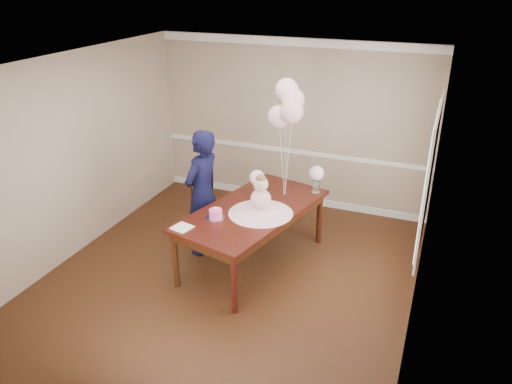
% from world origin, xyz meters
% --- Properties ---
extents(floor, '(4.50, 5.00, 0.00)m').
position_xyz_m(floor, '(0.00, 0.00, 0.00)').
color(floor, black).
rests_on(floor, ground).
extents(ceiling, '(4.50, 5.00, 0.02)m').
position_xyz_m(ceiling, '(0.00, 0.00, 2.70)').
color(ceiling, white).
rests_on(ceiling, wall_back).
extents(wall_back, '(4.50, 0.02, 2.70)m').
position_xyz_m(wall_back, '(0.00, 2.50, 1.35)').
color(wall_back, tan).
rests_on(wall_back, floor).
extents(wall_front, '(4.50, 0.02, 2.70)m').
position_xyz_m(wall_front, '(0.00, -2.50, 1.35)').
color(wall_front, tan).
rests_on(wall_front, floor).
extents(wall_left, '(0.02, 5.00, 2.70)m').
position_xyz_m(wall_left, '(-2.25, 0.00, 1.35)').
color(wall_left, tan).
rests_on(wall_left, floor).
extents(wall_right, '(0.02, 5.00, 2.70)m').
position_xyz_m(wall_right, '(2.25, 0.00, 1.35)').
color(wall_right, tan).
rests_on(wall_right, floor).
extents(chair_rail_trim, '(4.50, 0.02, 0.07)m').
position_xyz_m(chair_rail_trim, '(0.00, 2.49, 0.90)').
color(chair_rail_trim, white).
rests_on(chair_rail_trim, wall_back).
extents(crown_molding, '(4.50, 0.02, 0.12)m').
position_xyz_m(crown_molding, '(0.00, 2.49, 2.63)').
color(crown_molding, white).
rests_on(crown_molding, wall_back).
extents(baseboard_trim, '(4.50, 0.02, 0.12)m').
position_xyz_m(baseboard_trim, '(0.00, 2.49, 0.06)').
color(baseboard_trim, white).
rests_on(baseboard_trim, floor).
extents(window_frame, '(0.02, 1.66, 1.56)m').
position_xyz_m(window_frame, '(2.23, 0.50, 1.55)').
color(window_frame, white).
rests_on(window_frame, wall_right).
extents(window_blinds, '(0.01, 1.50, 1.40)m').
position_xyz_m(window_blinds, '(2.21, 0.50, 1.55)').
color(window_blinds, white).
rests_on(window_blinds, wall_right).
extents(dining_table_top, '(1.57, 2.36, 0.05)m').
position_xyz_m(dining_table_top, '(0.15, 0.44, 0.79)').
color(dining_table_top, black).
rests_on(dining_table_top, table_leg_fl).
extents(table_apron, '(1.44, 2.23, 0.11)m').
position_xyz_m(table_apron, '(0.15, 0.44, 0.70)').
color(table_apron, black).
rests_on(table_apron, table_leg_fl).
extents(table_leg_fl, '(0.09, 0.09, 0.76)m').
position_xyz_m(table_leg_fl, '(-0.53, -0.42, 0.38)').
color(table_leg_fl, black).
rests_on(table_leg_fl, floor).
extents(table_leg_fr, '(0.09, 0.09, 0.76)m').
position_xyz_m(table_leg_fr, '(0.35, -0.63, 0.38)').
color(table_leg_fr, black).
rests_on(table_leg_fr, floor).
extents(table_leg_bl, '(0.09, 0.09, 0.76)m').
position_xyz_m(table_leg_bl, '(-0.06, 1.52, 0.38)').
color(table_leg_bl, black).
rests_on(table_leg_bl, floor).
extents(table_leg_br, '(0.09, 0.09, 0.76)m').
position_xyz_m(table_leg_br, '(0.83, 1.30, 0.38)').
color(table_leg_br, black).
rests_on(table_leg_br, floor).
extents(baby_skirt, '(0.99, 0.99, 0.11)m').
position_xyz_m(baby_skirt, '(0.29, 0.35, 0.87)').
color(baby_skirt, '#F7B6DB').
rests_on(baby_skirt, dining_table_top).
extents(baby_torso, '(0.26, 0.26, 0.26)m').
position_xyz_m(baby_torso, '(0.29, 0.35, 1.01)').
color(baby_torso, '#FDA0CB').
rests_on(baby_torso, baby_skirt).
extents(baby_head, '(0.18, 0.18, 0.18)m').
position_xyz_m(baby_head, '(0.29, 0.35, 1.21)').
color(baby_head, beige).
rests_on(baby_head, baby_torso).
extents(baby_hair, '(0.13, 0.13, 0.13)m').
position_xyz_m(baby_hair, '(0.29, 0.35, 1.28)').
color(baby_hair, brown).
rests_on(baby_hair, baby_head).
extents(cake_platter, '(0.29, 0.29, 0.01)m').
position_xyz_m(cake_platter, '(-0.18, 0.02, 0.82)').
color(cake_platter, silver).
rests_on(cake_platter, dining_table_top).
extents(birthday_cake, '(0.20, 0.20, 0.11)m').
position_xyz_m(birthday_cake, '(-0.18, 0.02, 0.87)').
color(birthday_cake, '#F24CA4').
rests_on(birthday_cake, cake_platter).
extents(cake_flower_a, '(0.03, 0.03, 0.03)m').
position_xyz_m(cake_flower_a, '(-0.18, 0.02, 0.95)').
color(cake_flower_a, white).
rests_on(cake_flower_a, birthday_cake).
extents(cake_flower_b, '(0.03, 0.03, 0.03)m').
position_xyz_m(cake_flower_b, '(-0.14, 0.03, 0.95)').
color(cake_flower_b, white).
rests_on(cake_flower_b, birthday_cake).
extents(rose_vase_near, '(0.13, 0.13, 0.17)m').
position_xyz_m(rose_vase_near, '(0.07, 0.80, 0.90)').
color(rose_vase_near, white).
rests_on(rose_vase_near, dining_table_top).
extents(roses_near, '(0.21, 0.21, 0.21)m').
position_xyz_m(roses_near, '(0.07, 0.80, 1.09)').
color(roses_near, silver).
rests_on(roses_near, rose_vase_near).
extents(rose_vase_far, '(0.13, 0.13, 0.17)m').
position_xyz_m(rose_vase_far, '(0.77, 1.24, 0.90)').
color(rose_vase_far, white).
rests_on(rose_vase_far, dining_table_top).
extents(roses_far, '(0.21, 0.21, 0.21)m').
position_xyz_m(roses_far, '(0.77, 1.24, 1.09)').
color(roses_far, silver).
rests_on(roses_far, rose_vase_far).
extents(napkin, '(0.26, 0.26, 0.01)m').
position_xyz_m(napkin, '(-0.44, -0.36, 0.82)').
color(napkin, white).
rests_on(napkin, dining_table_top).
extents(balloon_weight, '(0.05, 0.05, 0.02)m').
position_xyz_m(balloon_weight, '(0.39, 1.00, 0.82)').
color(balloon_weight, '#BBBCC0').
rests_on(balloon_weight, dining_table_top).
extents(balloon_a, '(0.30, 0.30, 0.30)m').
position_xyz_m(balloon_a, '(0.29, 1.02, 1.89)').
color(balloon_a, '#FFB4C7').
rests_on(balloon_a, balloon_ribbon_a).
extents(balloon_b, '(0.30, 0.30, 0.30)m').
position_xyz_m(balloon_b, '(0.49, 0.92, 2.00)').
color(balloon_b, '#E9A5B8').
rests_on(balloon_b, balloon_ribbon_b).
extents(balloon_c, '(0.30, 0.30, 0.30)m').
position_xyz_m(balloon_c, '(0.44, 1.10, 2.11)').
color(balloon_c, '#FFB4C5').
rests_on(balloon_c, balloon_ribbon_c).
extents(balloon_d, '(0.30, 0.30, 0.30)m').
position_xyz_m(balloon_d, '(0.34, 1.14, 2.22)').
color(balloon_d, '#FCB2D8').
rests_on(balloon_d, balloon_ribbon_d).
extents(balloon_ribbon_a, '(0.10, 0.03, 0.91)m').
position_xyz_m(balloon_ribbon_a, '(0.34, 1.01, 1.28)').
color(balloon_ribbon_a, white).
rests_on(balloon_ribbon_a, balloon_weight).
extents(balloon_ribbon_b, '(0.10, 0.08, 1.01)m').
position_xyz_m(balloon_ribbon_b, '(0.44, 0.96, 1.33)').
color(balloon_ribbon_b, white).
rests_on(balloon_ribbon_b, balloon_weight).
extents(balloon_ribbon_c, '(0.05, 0.10, 1.12)m').
position_xyz_m(balloon_ribbon_c, '(0.42, 1.05, 1.39)').
color(balloon_ribbon_c, white).
rests_on(balloon_ribbon_c, balloon_weight).
extents(balloon_ribbon_d, '(0.06, 0.13, 1.23)m').
position_xyz_m(balloon_ribbon_d, '(0.37, 1.07, 1.44)').
color(balloon_ribbon_d, silver).
rests_on(balloon_ribbon_d, balloon_weight).
extents(dining_chair_seat, '(0.55, 0.55, 0.05)m').
position_xyz_m(dining_chair_seat, '(-0.53, 0.64, 0.49)').
color(dining_chair_seat, '#3D1410').
rests_on(dining_chair_seat, chair_leg_fl).
extents(chair_leg_fl, '(0.05, 0.05, 0.46)m').
position_xyz_m(chair_leg_fl, '(-0.76, 0.49, 0.23)').
color(chair_leg_fl, '#33150D').
rests_on(chair_leg_fl, floor).
extents(chair_leg_fr, '(0.05, 0.05, 0.46)m').
position_xyz_m(chair_leg_fr, '(-0.38, 0.42, 0.23)').
color(chair_leg_fr, '#39130F').
rests_on(chair_leg_fr, floor).
extents(chair_leg_bl, '(0.05, 0.05, 0.46)m').
position_xyz_m(chair_leg_bl, '(-0.69, 0.87, 0.23)').
color(chair_leg_bl, '#3A170F').
rests_on(chair_leg_bl, floor).
extents(chair_leg_br, '(0.05, 0.05, 0.46)m').
position_xyz_m(chair_leg_br, '(-0.31, 0.80, 0.23)').
color(chair_leg_br, '#371A0F').
rests_on(chair_leg_br, floor).
extents(chair_back_post_l, '(0.05, 0.05, 0.60)m').
position_xyz_m(chair_back_post_l, '(-0.78, 0.49, 0.80)').
color(chair_back_post_l, '#39190F').
rests_on(chair_back_post_l, dining_chair_seat).
extents(chair_back_post_r, '(0.05, 0.05, 0.60)m').
position_xyz_m(chair_back_post_r, '(-0.71, 0.87, 0.80)').
color(chair_back_post_r, '#3C1610').
rests_on(chair_back_post_r, dining_chair_seat).
extents(chair_slat_low, '(0.11, 0.43, 0.05)m').
position_xyz_m(chair_slat_low, '(-0.75, 0.68, 0.67)').
color(chair_slat_low, '#361B0E').
rests_on(chair_slat_low, dining_chair_seat).
extents(chair_slat_mid, '(0.11, 0.43, 0.05)m').
position_xyz_m(chair_slat_mid, '(-0.75, 0.68, 0.84)').
color(chair_slat_mid, '#34190E').
rests_on(chair_slat_mid, dining_chair_seat).
extents(chair_slat_top, '(0.11, 0.43, 0.05)m').
position_xyz_m(chair_slat_top, '(-0.75, 0.68, 1.01)').
color(chair_slat_top, '#3B1610').
rests_on(chair_slat_top, dining_chair_seat).
extents(woman, '(0.54, 0.71, 1.76)m').
position_xyz_m(woman, '(-0.60, 0.49, 0.88)').
color(woman, black).
rests_on(woman, floor).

